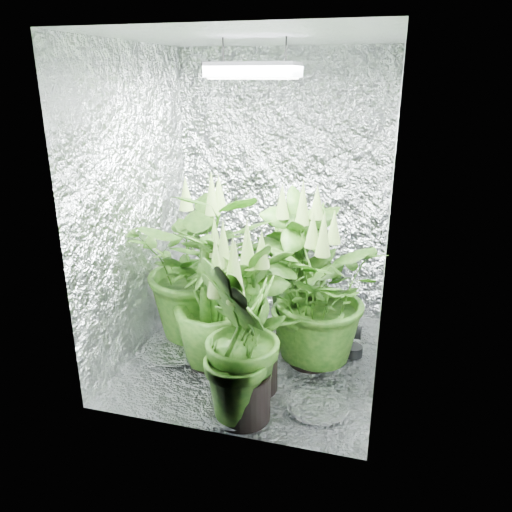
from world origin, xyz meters
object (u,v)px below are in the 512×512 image
at_px(plant_a, 202,263).
at_px(plant_c, 298,268).
at_px(plant_f, 253,319).
at_px(plant_e, 314,294).
at_px(circulation_fan, 350,337).
at_px(plant_b, 300,271).
at_px(plant_d, 212,301).
at_px(grow_lamp, 254,71).
at_px(plant_g, 242,342).

distance_m(plant_a, plant_c, 0.73).
distance_m(plant_c, plant_f, 0.91).
distance_m(plant_e, plant_f, 0.49).
relative_size(plant_a, plant_f, 1.16).
height_order(plant_e, circulation_fan, plant_e).
height_order(plant_a, plant_b, plant_a).
bearing_deg(plant_a, plant_d, -59.49).
relative_size(grow_lamp, plant_d, 0.50).
bearing_deg(grow_lamp, plant_d, -147.49).
xyz_separation_m(plant_g, circulation_fan, (0.51, 0.82, -0.34)).
relative_size(plant_b, plant_d, 1.16).
bearing_deg(grow_lamp, plant_a, 158.18).
height_order(grow_lamp, circulation_fan, grow_lamp).
distance_m(plant_d, plant_f, 0.39).
height_order(plant_f, plant_g, plant_g).
height_order(plant_b, circulation_fan, plant_b).
height_order(plant_d, plant_e, plant_e).
bearing_deg(plant_b, plant_a, -169.30).
bearing_deg(circulation_fan, plant_e, -143.98).
xyz_separation_m(plant_b, plant_e, (0.14, -0.27, -0.04)).
height_order(plant_d, plant_g, plant_g).
bearing_deg(grow_lamp, plant_g, -80.45).
bearing_deg(plant_c, plant_f, -96.01).
bearing_deg(grow_lamp, circulation_fan, 16.81).
relative_size(plant_f, circulation_fan, 3.28).
bearing_deg(plant_e, plant_c, 111.07).
height_order(plant_a, circulation_fan, plant_a).
bearing_deg(plant_g, plant_b, 81.75).
xyz_separation_m(plant_b, plant_f, (-0.15, -0.65, -0.06)).
xyz_separation_m(grow_lamp, plant_b, (0.24, 0.30, -1.29)).
height_order(grow_lamp, plant_d, grow_lamp).
xyz_separation_m(grow_lamp, plant_c, (0.18, 0.55, -1.37)).
bearing_deg(plant_b, plant_g, -98.25).
bearing_deg(plant_d, plant_g, -54.41).
bearing_deg(circulation_fan, plant_g, -119.55).
height_order(plant_d, plant_f, plant_f).
xyz_separation_m(plant_a, plant_c, (0.61, 0.37, -0.12)).
distance_m(plant_a, plant_e, 0.83).
relative_size(plant_c, circulation_fan, 3.14).
bearing_deg(plant_g, grow_lamp, 99.55).
bearing_deg(circulation_fan, plant_b, 166.40).
bearing_deg(plant_b, plant_c, 102.93).
relative_size(plant_e, plant_g, 1.01).
xyz_separation_m(grow_lamp, plant_e, (0.38, 0.03, -1.33)).
distance_m(grow_lamp, plant_b, 1.35).
xyz_separation_m(grow_lamp, plant_a, (-0.43, 0.17, -1.25)).
relative_size(plant_a, circulation_fan, 3.81).
bearing_deg(plant_c, grow_lamp, -108.65).
bearing_deg(plant_g, plant_f, 93.50).
bearing_deg(plant_d, plant_f, -31.95).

